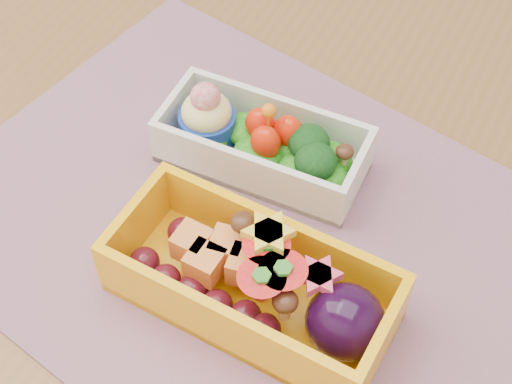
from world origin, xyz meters
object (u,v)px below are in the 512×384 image
at_px(table, 246,303).
at_px(bento_white, 262,143).
at_px(placemat, 244,225).
at_px(bento_yellow, 257,284).

distance_m(table, bento_white, 0.14).
distance_m(placemat, bento_white, 0.07).
distance_m(placemat, bento_yellow, 0.08).
height_order(table, bento_yellow, bento_yellow).
height_order(table, placemat, placemat).
bearing_deg(bento_white, placemat, -77.52).
bearing_deg(table, bento_white, 106.28).
height_order(bento_white, bento_yellow, bento_white).
height_order(placemat, bento_white, bento_white).
relative_size(table, bento_yellow, 6.10).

